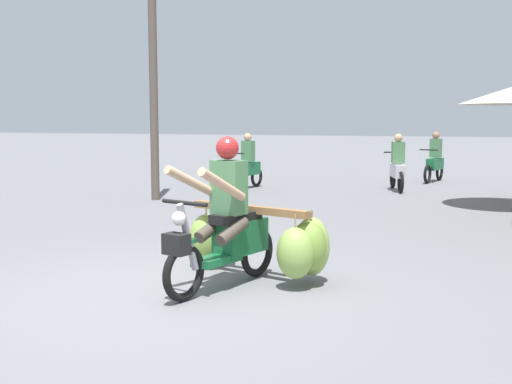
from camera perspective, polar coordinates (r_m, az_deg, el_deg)
The scene contains 6 objects.
ground_plane at distance 6.45m, azimuth -7.95°, elevation -9.20°, with size 120.00×120.00×0.00m, color slate.
motorbike_main_loaded at distance 6.77m, azimuth -0.42°, elevation -3.96°, with size 1.78×1.91×1.58m.
motorbike_distant_ahead_left at distance 15.88m, azimuth -0.81°, elevation 2.36°, with size 0.56×1.61×1.40m.
motorbike_distant_ahead_right at distance 15.72m, azimuth 12.74°, elevation 2.16°, with size 0.67×1.57×1.40m.
motorbike_distant_far_ahead at distance 18.29m, azimuth 15.95°, elevation 2.67°, with size 0.60×1.60×1.40m.
utility_pole at distance 13.84m, azimuth -9.36°, elevation 12.65°, with size 0.18×0.18×6.45m, color brown.
Camera 1 is at (2.93, -5.48, 1.76)m, focal length 44.00 mm.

